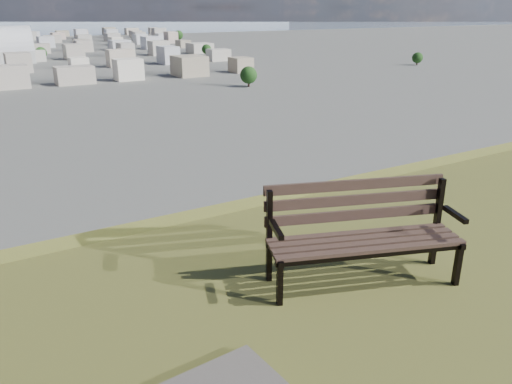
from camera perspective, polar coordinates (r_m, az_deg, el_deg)
park_bench at (r=4.85m, az=11.95°, el=-4.03°), size 1.90×1.15×0.95m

